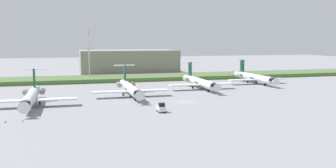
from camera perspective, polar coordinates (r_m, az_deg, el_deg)
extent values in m
plane|color=gray|center=(126.73, -1.53, -0.68)|extent=(500.00, 500.00, 0.00)
cube|color=#4C6B38|center=(155.78, -4.22, 1.04)|extent=(320.00, 20.00, 1.64)
cylinder|color=silver|center=(97.56, -21.20, -2.00)|extent=(2.70, 24.00, 2.70)
cone|color=silver|center=(84.32, -22.08, -3.39)|extent=(2.70, 3.00, 2.70)
cone|color=silver|center=(111.37, -20.52, -0.91)|extent=(2.30, 4.00, 2.29)
cube|color=black|center=(86.10, -21.96, -2.86)|extent=(2.03, 1.80, 0.90)
cylinder|color=#195138|center=(97.59, -21.20, -2.09)|extent=(2.76, 3.60, 2.76)
cube|color=silver|center=(97.45, -24.70, -2.54)|extent=(11.00, 3.20, 0.36)
cube|color=silver|center=(96.25, -17.74, -2.34)|extent=(11.00, 3.20, 0.36)
cube|color=#195138|center=(107.95, -20.74, 0.95)|extent=(0.36, 3.20, 5.20)
cube|color=silver|center=(108.04, -20.78, 2.24)|extent=(6.80, 1.80, 0.24)
cylinder|color=gray|center=(106.83, -21.94, -1.18)|extent=(1.50, 3.40, 1.50)
cylinder|color=gray|center=(106.42, -19.53, -1.11)|extent=(1.50, 3.40, 1.50)
cylinder|color=gray|center=(90.50, -21.61, -3.62)|extent=(0.20, 0.20, 0.65)
cylinder|color=black|center=(90.60, -21.60, -3.97)|extent=(0.30, 0.90, 0.90)
cylinder|color=black|center=(100.44, -22.10, -2.95)|extent=(0.35, 0.90, 0.90)
cylinder|color=black|center=(100.07, -19.94, -2.89)|extent=(0.35, 0.90, 0.90)
cylinder|color=silver|center=(107.95, -6.07, -0.74)|extent=(2.70, 24.00, 2.70)
cone|color=silver|center=(94.80, -4.71, -1.80)|extent=(2.70, 3.00, 2.70)
cone|color=silver|center=(121.67, -7.16, 0.11)|extent=(2.30, 4.00, 2.29)
cube|color=black|center=(96.57, -4.93, -1.36)|extent=(2.02, 1.80, 0.90)
cylinder|color=#195138|center=(107.97, -6.07, -0.82)|extent=(2.76, 3.60, 2.76)
cube|color=silver|center=(106.25, -9.12, -1.25)|extent=(11.00, 3.20, 0.36)
cube|color=silver|center=(108.18, -2.89, -1.02)|extent=(11.00, 3.20, 0.36)
cube|color=#195138|center=(118.31, -6.98, 1.84)|extent=(0.36, 3.20, 5.20)
cube|color=silver|center=(118.42, -7.01, 3.01)|extent=(6.80, 1.80, 0.24)
cylinder|color=gray|center=(116.62, -7.91, -0.10)|extent=(1.50, 3.40, 1.50)
cylinder|color=gray|center=(117.30, -5.73, -0.03)|extent=(1.50, 3.40, 1.50)
cylinder|color=gray|center=(100.91, -5.35, -2.11)|extent=(0.20, 0.20, 0.65)
cylinder|color=black|center=(101.00, -5.35, -2.41)|extent=(0.30, 0.90, 0.90)
cylinder|color=black|center=(110.29, -7.23, -1.64)|extent=(0.35, 0.90, 0.90)
cylinder|color=black|center=(110.90, -5.29, -1.57)|extent=(0.35, 0.90, 0.90)
cylinder|color=silver|center=(124.22, 5.21, 0.28)|extent=(2.70, 24.00, 2.70)
cone|color=silver|center=(111.80, 7.66, -0.50)|extent=(2.70, 3.00, 2.70)
cone|color=silver|center=(137.32, 3.14, 0.94)|extent=(2.29, 4.00, 2.29)
cube|color=black|center=(113.47, 7.29, -0.14)|extent=(2.03, 1.80, 0.90)
cylinder|color=#195138|center=(124.24, 5.21, 0.21)|extent=(2.76, 3.60, 2.76)
cube|color=silver|center=(121.39, 2.77, -0.15)|extent=(11.00, 3.20, 0.36)
cube|color=silver|center=(125.59, 7.89, 0.03)|extent=(11.00, 3.20, 0.36)
cube|color=#195138|center=(134.13, 3.56, 2.48)|extent=(0.36, 3.20, 5.20)
cube|color=silver|center=(134.25, 3.53, 3.51)|extent=(6.80, 1.80, 0.24)
cylinder|color=gray|center=(132.06, 2.88, 0.78)|extent=(1.50, 3.40, 1.50)
cylinder|color=gray|center=(133.54, 4.71, 0.84)|extent=(1.50, 3.40, 1.50)
cylinder|color=gray|center=(117.53, 6.49, -0.83)|extent=(0.20, 0.20, 0.65)
cylinder|color=black|center=(117.61, 6.48, -1.10)|extent=(0.30, 0.90, 0.90)
cylinder|color=black|center=(126.05, 4.00, -0.53)|extent=(0.35, 0.90, 0.90)
cylinder|color=black|center=(127.37, 5.62, -0.47)|extent=(0.35, 0.90, 0.90)
cylinder|color=silver|center=(143.75, 13.83, 1.01)|extent=(2.70, 24.00, 2.70)
cone|color=silver|center=(132.23, 16.69, 0.42)|extent=(2.70, 3.00, 2.70)
cone|color=silver|center=(156.03, 11.31, 1.54)|extent=(2.30, 4.00, 2.29)
cube|color=black|center=(133.78, 16.27, 0.71)|extent=(2.03, 1.80, 0.90)
cylinder|color=#195138|center=(143.76, 13.83, 0.95)|extent=(2.76, 3.60, 2.76)
cube|color=silver|center=(140.13, 11.92, 0.67)|extent=(11.00, 3.20, 0.36)
cube|color=silver|center=(145.94, 16.04, 0.79)|extent=(11.00, 3.20, 0.36)
cube|color=#195138|center=(153.06, 11.86, 2.90)|extent=(0.36, 3.20, 5.20)
cube|color=silver|center=(153.18, 11.83, 3.81)|extent=(6.80, 1.80, 0.24)
cylinder|color=gray|center=(150.74, 11.37, 1.42)|extent=(1.50, 3.40, 1.50)
cylinder|color=gray|center=(152.83, 12.88, 1.46)|extent=(1.50, 3.40, 1.50)
cylinder|color=gray|center=(137.52, 15.33, 0.10)|extent=(0.20, 0.20, 0.65)
cylinder|color=black|center=(137.58, 15.32, -0.13)|extent=(0.30, 0.90, 0.90)
cylinder|color=black|center=(145.14, 12.69, 0.31)|extent=(0.35, 0.90, 0.90)
cylinder|color=black|center=(146.97, 14.00, 0.35)|extent=(0.35, 0.90, 0.90)
cylinder|color=#B2B2B7|center=(154.37, -12.54, 3.00)|extent=(0.50, 0.50, 13.21)
cylinder|color=#B2B2B7|center=(154.03, -12.64, 6.77)|extent=(0.28, 0.28, 7.11)
cube|color=#B2B2B7|center=(154.06, -12.61, 5.60)|extent=(4.40, 0.20, 0.20)
sphere|color=red|center=(154.07, -12.67, 8.18)|extent=(0.50, 0.50, 0.50)
cube|color=gray|center=(181.66, -6.48, 3.53)|extent=(47.48, 27.77, 12.20)
cube|color=silver|center=(84.44, -1.12, -3.97)|extent=(1.70, 3.20, 1.10)
cube|color=black|center=(83.72, -1.03, -3.36)|extent=(1.36, 1.10, 0.90)
cylinder|color=black|center=(83.45, -1.46, -4.48)|extent=(0.22, 0.60, 0.60)
cylinder|color=black|center=(83.83, -0.46, -4.43)|extent=(0.22, 0.60, 0.60)
cylinder|color=black|center=(85.28, -1.77, -4.23)|extent=(0.22, 0.60, 0.60)
cylinder|color=black|center=(85.64, -0.80, -4.18)|extent=(0.22, 0.60, 0.60)
cone|color=orange|center=(81.01, -24.75, -5.50)|extent=(0.44, 0.44, 0.55)
cone|color=orange|center=(80.24, -22.36, -5.50)|extent=(0.44, 0.44, 0.55)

